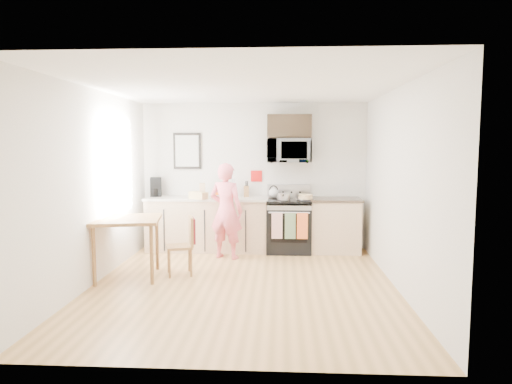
# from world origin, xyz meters

# --- Properties ---
(floor) EXTENTS (4.60, 4.60, 0.00)m
(floor) POSITION_xyz_m (0.00, 0.00, 0.00)
(floor) COLOR #9E743D
(floor) RESTS_ON ground
(back_wall) EXTENTS (4.00, 0.04, 2.60)m
(back_wall) POSITION_xyz_m (0.00, 2.30, 1.30)
(back_wall) COLOR white
(back_wall) RESTS_ON floor
(front_wall) EXTENTS (4.00, 0.04, 2.60)m
(front_wall) POSITION_xyz_m (0.00, -2.30, 1.30)
(front_wall) COLOR white
(front_wall) RESTS_ON floor
(left_wall) EXTENTS (0.04, 4.60, 2.60)m
(left_wall) POSITION_xyz_m (-2.00, 0.00, 1.30)
(left_wall) COLOR white
(left_wall) RESTS_ON floor
(right_wall) EXTENTS (0.04, 4.60, 2.60)m
(right_wall) POSITION_xyz_m (2.00, 0.00, 1.30)
(right_wall) COLOR white
(right_wall) RESTS_ON floor
(ceiling) EXTENTS (4.00, 4.60, 0.04)m
(ceiling) POSITION_xyz_m (0.00, 0.00, 2.60)
(ceiling) COLOR white
(ceiling) RESTS_ON back_wall
(window) EXTENTS (0.06, 1.40, 1.50)m
(window) POSITION_xyz_m (-1.96, 0.80, 1.55)
(window) COLOR silver
(window) RESTS_ON left_wall
(cabinet_left) EXTENTS (2.10, 0.60, 0.90)m
(cabinet_left) POSITION_xyz_m (-0.80, 2.00, 0.45)
(cabinet_left) COLOR tan
(cabinet_left) RESTS_ON floor
(countertop_left) EXTENTS (2.14, 0.64, 0.04)m
(countertop_left) POSITION_xyz_m (-0.80, 2.00, 0.92)
(countertop_left) COLOR beige
(countertop_left) RESTS_ON cabinet_left
(cabinet_right) EXTENTS (0.84, 0.60, 0.90)m
(cabinet_right) POSITION_xyz_m (1.43, 2.00, 0.45)
(cabinet_right) COLOR tan
(cabinet_right) RESTS_ON floor
(countertop_right) EXTENTS (0.88, 0.64, 0.04)m
(countertop_right) POSITION_xyz_m (1.43, 2.00, 0.92)
(countertop_right) COLOR black
(countertop_right) RESTS_ON cabinet_right
(range) EXTENTS (0.76, 0.70, 1.16)m
(range) POSITION_xyz_m (0.63, 1.98, 0.44)
(range) COLOR black
(range) RESTS_ON floor
(microwave) EXTENTS (0.76, 0.51, 0.42)m
(microwave) POSITION_xyz_m (0.63, 2.08, 1.76)
(microwave) COLOR #A7A7AC
(microwave) RESTS_ON back_wall
(upper_cabinet) EXTENTS (0.76, 0.35, 0.40)m
(upper_cabinet) POSITION_xyz_m (0.63, 2.12, 2.18)
(upper_cabinet) COLOR black
(upper_cabinet) RESTS_ON back_wall
(wall_art) EXTENTS (0.50, 0.04, 0.65)m
(wall_art) POSITION_xyz_m (-1.20, 2.28, 1.75)
(wall_art) COLOR black
(wall_art) RESTS_ON back_wall
(wall_trivet) EXTENTS (0.20, 0.02, 0.20)m
(wall_trivet) POSITION_xyz_m (0.05, 2.28, 1.30)
(wall_trivet) COLOR #A10F0D
(wall_trivet) RESTS_ON back_wall
(person) EXTENTS (0.66, 0.54, 1.57)m
(person) POSITION_xyz_m (-0.40, 1.45, 0.79)
(person) COLOR #DB3C4F
(person) RESTS_ON floor
(dining_table) EXTENTS (0.91, 0.91, 0.84)m
(dining_table) POSITION_xyz_m (-1.65, 0.27, 0.75)
(dining_table) COLOR brown
(dining_table) RESTS_ON floor
(chair) EXTENTS (0.48, 0.45, 0.84)m
(chair) POSITION_xyz_m (-0.84, 0.48, 0.54)
(chair) COLOR brown
(chair) RESTS_ON floor
(knife_block) EXTENTS (0.09, 0.13, 0.19)m
(knife_block) POSITION_xyz_m (-0.12, 2.16, 1.04)
(knife_block) COLOR brown
(knife_block) RESTS_ON countertop_left
(utensil_crock) EXTENTS (0.11, 0.11, 0.32)m
(utensil_crock) POSITION_xyz_m (-0.36, 2.13, 1.07)
(utensil_crock) COLOR #A10F0D
(utensil_crock) RESTS_ON countertop_left
(fruit_bowl) EXTENTS (0.25, 0.25, 0.09)m
(fruit_bowl) POSITION_xyz_m (-0.63, 2.07, 0.97)
(fruit_bowl) COLOR white
(fruit_bowl) RESTS_ON countertop_left
(milk_carton) EXTENTS (0.11, 0.11, 0.25)m
(milk_carton) POSITION_xyz_m (-0.89, 2.04, 1.06)
(milk_carton) COLOR tan
(milk_carton) RESTS_ON countertop_left
(coffee_maker) EXTENTS (0.24, 0.30, 0.34)m
(coffee_maker) POSITION_xyz_m (-1.75, 2.13, 1.10)
(coffee_maker) COLOR black
(coffee_maker) RESTS_ON countertop_left
(bread_bag) EXTENTS (0.36, 0.32, 0.12)m
(bread_bag) POSITION_xyz_m (-0.92, 1.78, 1.00)
(bread_bag) COLOR tan
(bread_bag) RESTS_ON countertop_left
(cake) EXTENTS (0.29, 0.29, 0.10)m
(cake) POSITION_xyz_m (0.91, 1.84, 0.97)
(cake) COLOR black
(cake) RESTS_ON range
(kettle) EXTENTS (0.17, 0.17, 0.22)m
(kettle) POSITION_xyz_m (0.36, 2.20, 1.02)
(kettle) COLOR white
(kettle) RESTS_ON range
(pot) EXTENTS (0.22, 0.37, 0.11)m
(pot) POSITION_xyz_m (0.54, 1.84, 0.98)
(pot) COLOR #A7A7AC
(pot) RESTS_ON range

